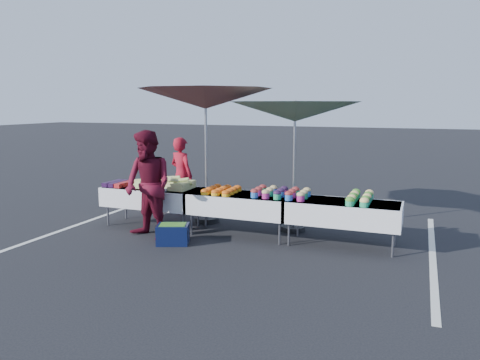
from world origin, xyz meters
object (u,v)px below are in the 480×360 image
(table_center, at_px, (240,203))
(customer, at_px, (148,185))
(table_right, at_px, (343,212))
(table_left, at_px, (152,196))
(umbrella_right, at_px, (295,113))
(storage_bin, at_px, (173,234))
(umbrella_left, at_px, (205,100))
(vendor, at_px, (181,175))

(table_center, height_order, customer, customer)
(customer, bearing_deg, table_right, 31.16)
(table_left, bearing_deg, umbrella_right, 14.20)
(table_right, relative_size, customer, 0.99)
(table_left, height_order, storage_bin, table_left)
(table_center, xyz_separation_m, umbrella_left, (-0.97, 0.67, 1.82))
(customer, bearing_deg, table_center, 46.09)
(table_right, height_order, vendor, vendor)
(table_center, xyz_separation_m, table_right, (1.80, 0.00, 0.00))
(table_right, distance_m, storage_bin, 2.83)
(customer, xyz_separation_m, umbrella_right, (2.20, 1.41, 1.23))
(umbrella_right, relative_size, storage_bin, 4.67)
(table_center, distance_m, umbrella_left, 2.17)
(table_center, relative_size, storage_bin, 3.00)
(customer, relative_size, storage_bin, 3.03)
(table_right, xyz_separation_m, vendor, (-3.62, 1.21, 0.23))
(umbrella_left, xyz_separation_m, umbrella_right, (1.77, -0.01, -0.23))
(table_center, bearing_deg, storage_bin, -133.55)
(table_left, bearing_deg, table_center, 0.00)
(table_center, relative_size, umbrella_left, 0.56)
(table_center, relative_size, vendor, 1.14)
(table_left, height_order, vendor, vendor)
(table_right, distance_m, umbrella_right, 1.99)
(umbrella_right, bearing_deg, storage_bin, -136.74)
(table_left, height_order, table_right, same)
(table_left, xyz_separation_m, customer, (0.40, -0.75, 0.36))
(umbrella_right, distance_m, storage_bin, 3.02)
(table_center, height_order, umbrella_right, umbrella_right)
(table_left, relative_size, table_right, 1.00)
(table_center, xyz_separation_m, customer, (-1.40, -0.75, 0.36))
(table_center, bearing_deg, table_right, 0.00)
(customer, bearing_deg, vendor, 119.89)
(table_right, distance_m, customer, 3.31)
(customer, height_order, umbrella_right, umbrella_right)
(umbrella_left, bearing_deg, storage_bin, -85.74)
(vendor, distance_m, umbrella_right, 3.00)
(customer, distance_m, storage_bin, 0.95)
(vendor, height_order, customer, customer)
(storage_bin, bearing_deg, customer, 143.68)
(vendor, xyz_separation_m, umbrella_right, (2.62, -0.55, 1.36))
(table_right, height_order, umbrella_right, umbrella_right)
(vendor, bearing_deg, umbrella_right, -171.91)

